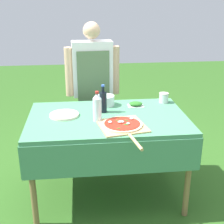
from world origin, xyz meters
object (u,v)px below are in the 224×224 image
(person_cook, at_px, (93,82))
(plate_stack, at_px, (64,115))
(water_bottle, at_px, (97,107))
(herb_container, at_px, (136,104))
(pizza_on_peel, at_px, (123,125))
(mixing_tub, at_px, (106,100))
(oil_bottle, at_px, (103,101))
(prep_table, at_px, (108,126))
(sauce_jar, at_px, (164,98))

(person_cook, height_order, plate_stack, person_cook)
(water_bottle, xyz_separation_m, herb_container, (0.39, 0.33, -0.10))
(pizza_on_peel, height_order, plate_stack, pizza_on_peel)
(plate_stack, bearing_deg, mixing_tub, 32.09)
(mixing_tub, distance_m, plate_stack, 0.46)
(mixing_tub, bearing_deg, person_cook, 103.31)
(oil_bottle, height_order, herb_container, oil_bottle)
(prep_table, xyz_separation_m, mixing_tub, (0.01, 0.30, 0.14))
(oil_bottle, xyz_separation_m, water_bottle, (-0.07, -0.20, 0.02))
(person_cook, xyz_separation_m, mixing_tub, (0.10, -0.43, -0.07))
(pizza_on_peel, height_order, water_bottle, water_bottle)
(person_cook, height_order, mixing_tub, person_cook)
(herb_container, bearing_deg, sauce_jar, 14.56)
(plate_stack, height_order, sauce_jar, sauce_jar)
(person_cook, distance_m, oil_bottle, 0.61)
(plate_stack, bearing_deg, prep_table, -7.96)
(herb_container, bearing_deg, pizza_on_peel, -111.97)
(pizza_on_peel, distance_m, water_bottle, 0.27)
(water_bottle, height_order, plate_stack, water_bottle)
(prep_table, height_order, mixing_tub, mixing_tub)
(herb_container, bearing_deg, oil_bottle, -158.67)
(prep_table, height_order, plate_stack, plate_stack)
(mixing_tub, bearing_deg, herb_container, -11.39)
(oil_bottle, distance_m, mixing_tub, 0.20)
(mixing_tub, bearing_deg, oil_bottle, -101.99)
(herb_container, xyz_separation_m, sauce_jar, (0.29, 0.08, 0.02))
(person_cook, distance_m, pizza_on_peel, 0.99)
(oil_bottle, xyz_separation_m, herb_container, (0.32, 0.13, -0.08))
(person_cook, distance_m, mixing_tub, 0.44)
(person_cook, bearing_deg, herb_container, 125.59)
(person_cook, bearing_deg, mixing_tub, 100.43)
(prep_table, relative_size, herb_container, 9.19)
(oil_bottle, xyz_separation_m, mixing_tub, (0.04, 0.18, -0.05))
(oil_bottle, relative_size, sauce_jar, 2.62)
(pizza_on_peel, bearing_deg, prep_table, 101.65)
(mixing_tub, relative_size, sauce_jar, 1.71)
(pizza_on_peel, xyz_separation_m, herb_container, (0.20, 0.48, 0.01))
(person_cook, relative_size, water_bottle, 5.92)
(pizza_on_peel, height_order, sauce_jar, sauce_jar)
(herb_container, bearing_deg, mixing_tub, 168.61)
(mixing_tub, relative_size, plate_stack, 0.65)
(water_bottle, bearing_deg, plate_stack, 152.94)
(water_bottle, distance_m, plate_stack, 0.34)
(prep_table, distance_m, sauce_jar, 0.68)
(mixing_tub, height_order, plate_stack, mixing_tub)
(pizza_on_peel, xyz_separation_m, water_bottle, (-0.19, 0.15, 0.11))
(prep_table, distance_m, oil_bottle, 0.23)
(prep_table, xyz_separation_m, herb_container, (0.29, 0.24, 0.11))
(prep_table, distance_m, mixing_tub, 0.33)
(herb_container, bearing_deg, plate_stack, -164.54)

